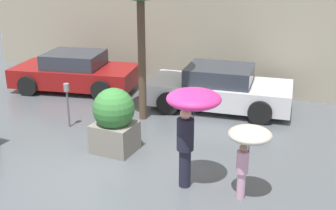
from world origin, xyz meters
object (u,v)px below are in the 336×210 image
(person_adult, at_px, (192,111))
(parked_car_near, at_px, (219,89))
(planter_box, at_px, (114,120))
(parking_meter, at_px, (67,96))
(parked_car_far, at_px, (75,72))
(person_child, at_px, (248,141))

(person_adult, height_order, parked_car_near, person_adult)
(planter_box, relative_size, person_adult, 0.76)
(parked_car_near, xyz_separation_m, parking_meter, (-3.07, -3.02, 0.26))
(planter_box, xyz_separation_m, parked_car_far, (-3.64, 3.45, -0.18))
(parked_car_far, bearing_deg, parked_car_near, -99.89)
(parking_meter, bearing_deg, parked_car_far, 123.37)
(planter_box, xyz_separation_m, person_adult, (2.14, -0.72, 0.79))
(planter_box, bearing_deg, person_child, -12.25)
(parked_car_near, relative_size, parking_meter, 3.66)
(planter_box, distance_m, person_child, 3.32)
(planter_box, distance_m, parked_car_far, 5.02)
(parked_car_far, distance_m, parking_meter, 3.28)
(person_child, xyz_separation_m, parking_meter, (-5.06, 1.41, -0.29))
(parked_car_far, relative_size, parking_meter, 3.63)
(parked_car_near, bearing_deg, parked_car_far, 84.98)
(person_adult, height_order, parking_meter, person_adult)
(person_child, relative_size, parked_car_far, 0.33)
(parked_car_near, height_order, parked_car_far, same)
(person_adult, distance_m, parking_meter, 4.29)
(person_child, bearing_deg, planter_box, 138.09)
(parking_meter, bearing_deg, parked_car_near, 44.47)
(parking_meter, bearing_deg, person_child, -15.57)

